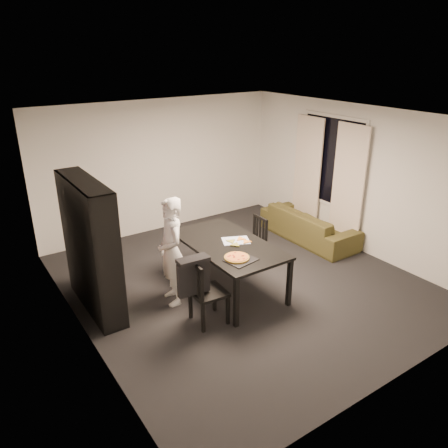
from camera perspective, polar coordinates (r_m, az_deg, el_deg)
room at (r=6.52m, az=2.56°, el=2.44°), size 5.01×5.51×2.61m
window_pane at (r=8.50m, az=13.85°, el=7.96°), size 0.02×1.40×1.60m
window_frame at (r=8.50m, az=13.83°, el=7.96°), size 0.03×1.52×1.72m
curtain_left at (r=8.21m, az=15.87°, el=4.70°), size 0.03×0.70×2.25m
curtain_right at (r=8.88m, az=10.81°, el=6.46°), size 0.03×0.70×2.25m
bookshelf at (r=6.27m, az=-17.01°, el=-2.88°), size 0.35×1.50×1.90m
dining_table at (r=6.55m, az=0.49°, el=-3.04°), size 1.04×1.87×0.78m
chair_left at (r=5.84m, az=-2.81°, el=-8.38°), size 0.47×0.47×0.94m
chair_right at (r=7.42m, az=4.09°, el=-1.82°), size 0.42×0.42×0.86m
draped_jacket at (r=5.67m, az=-4.01°, el=-6.61°), size 0.44×0.21×0.52m
person at (r=6.25m, az=-6.88°, el=-3.61°), size 0.48×0.64×1.60m
baking_tray at (r=6.01m, az=2.23°, el=-4.73°), size 0.45×0.38×0.01m
pepperoni_pizza at (r=6.03m, az=1.68°, el=-4.39°), size 0.35×0.35×0.03m
kitchen_towel at (r=6.59m, az=1.55°, el=-2.19°), size 0.49×0.44×0.01m
pizza_slices at (r=6.54m, az=1.87°, el=-2.30°), size 0.40×0.35×0.01m
sofa at (r=8.60m, az=11.02°, el=-0.09°), size 0.79×2.03×0.59m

